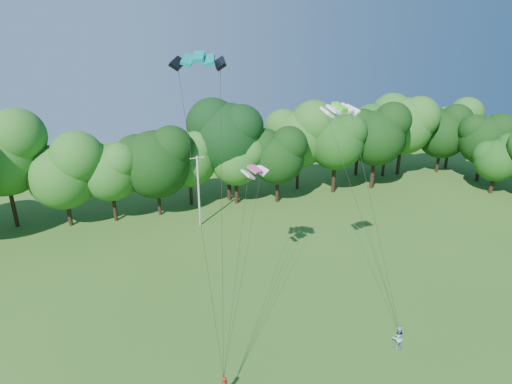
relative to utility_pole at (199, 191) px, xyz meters
name	(u,v)px	position (x,y,z in m)	size (l,w,h in m)	color
utility_pole	(199,191)	(0.00, 0.00, 0.00)	(1.62, 0.20, 8.10)	#BABAB1
kite_flyer_right	(397,337)	(6.72, -24.37, -3.30)	(0.84, 0.65, 1.73)	#93B4CD
kite_teal	(199,57)	(-4.69, -19.59, 14.43)	(3.01, 2.21, 0.56)	#048781
kite_green	(340,106)	(4.78, -18.70, 11.29)	(2.64, 1.40, 0.49)	#47E121
kite_pink	(255,169)	(0.38, -14.96, 6.55)	(2.29, 1.73, 0.48)	#DB3C8C
tree_back_center	(228,132)	(5.76, 6.33, 4.88)	(9.96, 9.96, 14.49)	black
tree_back_east	(360,130)	(27.74, 8.63, 3.04)	(7.94, 7.94, 11.55)	black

